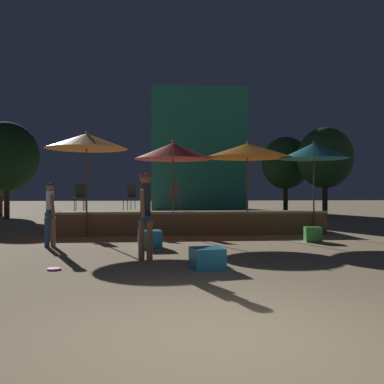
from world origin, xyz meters
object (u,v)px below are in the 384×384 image
at_px(patio_umbrella_1, 247,151).
at_px(cube_seat_0, 150,239).
at_px(patio_umbrella_2, 314,151).
at_px(bistro_chair_2, 175,195).
at_px(patio_umbrella_0, 87,141).
at_px(background_tree_3, 325,158).
at_px(bistro_chair_1, 80,195).
at_px(person_2, 145,211).
at_px(cube_seat_1, 207,258).
at_px(person_3, 50,211).
at_px(frisbee_disc, 54,269).
at_px(cube_seat_2, 313,234).
at_px(patio_umbrella_3, 173,151).
at_px(background_tree_0, 286,163).
at_px(background_tree_2, 7,157).
at_px(bistro_chair_0, 130,195).
at_px(background_tree_1, 0,172).

bearing_deg(patio_umbrella_1, cube_seat_0, -137.87).
height_order(patio_umbrella_2, bistro_chair_2, patio_umbrella_2).
relative_size(patio_umbrella_0, background_tree_3, 0.68).
relative_size(patio_umbrella_1, bistro_chair_1, 3.44).
relative_size(patio_umbrella_1, bistro_chair_2, 3.44).
bearing_deg(patio_umbrella_1, person_2, -123.29).
bearing_deg(cube_seat_1, person_2, 140.27).
xyz_separation_m(cube_seat_1, person_3, (-3.66, 3.44, 0.73)).
xyz_separation_m(bistro_chair_2, frisbee_disc, (-2.57, -6.96, -1.31)).
relative_size(cube_seat_2, person_2, 0.29).
xyz_separation_m(patio_umbrella_0, patio_umbrella_3, (2.73, 0.41, -0.25)).
height_order(bistro_chair_2, frisbee_disc, bistro_chair_2).
bearing_deg(person_3, patio_umbrella_2, -18.86).
distance_m(cube_seat_0, cube_seat_1, 3.23).
bearing_deg(cube_seat_1, person_3, 136.81).
distance_m(cube_seat_1, bistro_chair_2, 7.16).
distance_m(bistro_chair_2, background_tree_3, 11.48).
relative_size(patio_umbrella_3, cube_seat_0, 4.89).
height_order(frisbee_disc, background_tree_0, background_tree_0).
bearing_deg(background_tree_2, background_tree_3, -1.51).
bearing_deg(cube_seat_0, bistro_chair_0, 99.44).
height_order(cube_seat_2, background_tree_2, background_tree_2).
relative_size(person_2, bistro_chair_2, 2.02).
relative_size(bistro_chair_1, background_tree_2, 0.18).
distance_m(patio_umbrella_1, cube_seat_1, 6.79).
xyz_separation_m(cube_seat_0, person_3, (-2.58, 0.39, 0.70)).
distance_m(frisbee_disc, background_tree_3, 18.46).
distance_m(bistro_chair_1, background_tree_2, 9.92).
distance_m(cube_seat_2, person_3, 7.26).
relative_size(person_3, background_tree_1, 0.42).
relative_size(cube_seat_0, background_tree_2, 0.13).
xyz_separation_m(patio_umbrella_0, patio_umbrella_1, (5.16, 0.24, -0.22)).
xyz_separation_m(patio_umbrella_1, person_3, (-5.76, -2.48, -1.85)).
xyz_separation_m(patio_umbrella_3, person_2, (-0.82, -5.13, -1.71)).
distance_m(patio_umbrella_0, frisbee_disc, 6.32).
height_order(person_3, frisbee_disc, person_3).
distance_m(cube_seat_0, background_tree_3, 15.11).
bearing_deg(background_tree_3, cube_seat_0, -129.31).
bearing_deg(cube_seat_0, cube_seat_1, -70.34).
relative_size(bistro_chair_1, background_tree_0, 0.19).
bearing_deg(bistro_chair_0, cube_seat_2, -6.68).
relative_size(patio_umbrella_1, cube_seat_1, 4.67).
relative_size(background_tree_0, background_tree_3, 0.96).
height_order(patio_umbrella_2, cube_seat_0, patio_umbrella_2).
height_order(person_3, bistro_chair_2, bistro_chair_2).
relative_size(bistro_chair_1, background_tree_3, 0.18).
bearing_deg(person_3, cube_seat_1, -78.63).
relative_size(background_tree_2, background_tree_3, 1.03).
distance_m(cube_seat_2, bistro_chair_1, 7.57).
bearing_deg(bistro_chair_1, patio_umbrella_3, -9.31).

